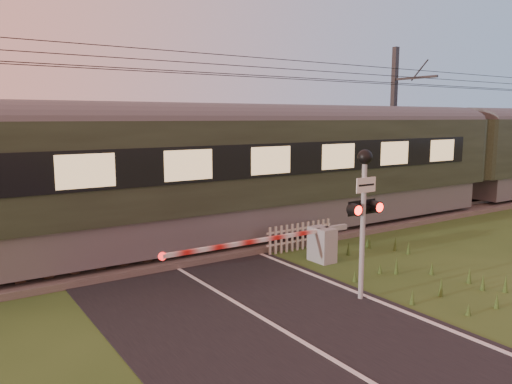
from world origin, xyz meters
TOP-DOWN VIEW (x-y plane):
  - ground at (0.00, 0.00)m, footprint 160.00×160.00m
  - road at (0.02, -0.23)m, footprint 6.00×140.00m
  - track_bed at (0.00, 6.50)m, footprint 140.00×3.40m
  - overhead_wires at (0.00, 6.50)m, footprint 120.00×0.62m
  - train at (14.91, 6.50)m, footprint 45.87×3.16m
  - boom_gate at (3.57, 3.23)m, footprint 5.97×0.78m
  - crossing_signal at (2.55, 0.40)m, footprint 0.88×0.36m
  - picket_fence at (4.11, 4.60)m, footprint 2.55×0.07m
  - catenary_mast at (13.02, 8.73)m, footprint 0.23×2.47m

SIDE VIEW (x-z plane):
  - ground at x=0.00m, z-range 0.00..0.00m
  - road at x=0.02m, z-range 0.00..0.03m
  - track_bed at x=0.00m, z-range -0.13..0.26m
  - picket_fence at x=4.11m, z-range 0.00..0.87m
  - boom_gate at x=3.57m, z-range 0.05..1.08m
  - crossing_signal at x=2.55m, z-range 0.65..4.11m
  - train at x=14.91m, z-range 0.28..4.56m
  - catenary_mast at x=13.02m, z-range 0.14..7.53m
  - overhead_wires at x=0.00m, z-range 5.41..6.04m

